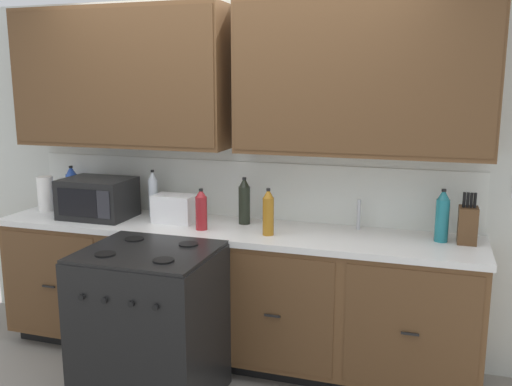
# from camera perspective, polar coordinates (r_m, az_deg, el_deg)

# --- Properties ---
(ground_plane) EXTENTS (8.07, 8.07, 0.00)m
(ground_plane) POSITION_cam_1_polar(r_m,az_deg,el_deg) (3.82, -4.44, -18.35)
(ground_plane) COLOR gray
(wall_unit) EXTENTS (4.43, 0.40, 2.45)m
(wall_unit) POSITION_cam_1_polar(r_m,az_deg,el_deg) (3.78, -1.93, 8.05)
(wall_unit) COLOR silver
(wall_unit) RESTS_ON ground_plane
(counter_run) EXTENTS (3.26, 0.64, 0.94)m
(counter_run) POSITION_cam_1_polar(r_m,az_deg,el_deg) (3.86, -2.83, -10.06)
(counter_run) COLOR black
(counter_run) RESTS_ON ground_plane
(stove_range) EXTENTS (0.76, 0.68, 0.95)m
(stove_range) POSITION_cam_1_polar(r_m,az_deg,el_deg) (3.43, -10.68, -13.24)
(stove_range) COLOR black
(stove_range) RESTS_ON ground_plane
(microwave) EXTENTS (0.48, 0.37, 0.28)m
(microwave) POSITION_cam_1_polar(r_m,az_deg,el_deg) (4.11, -15.87, -0.50)
(microwave) COLOR black
(microwave) RESTS_ON counter_run
(toaster) EXTENTS (0.28, 0.18, 0.19)m
(toaster) POSITION_cam_1_polar(r_m,az_deg,el_deg) (3.87, -8.31, -1.57)
(toaster) COLOR white
(toaster) RESTS_ON counter_run
(knife_block) EXTENTS (0.11, 0.14, 0.31)m
(knife_block) POSITION_cam_1_polar(r_m,az_deg,el_deg) (3.56, 20.81, -3.01)
(knife_block) COLOR #52361E
(knife_block) RESTS_ON counter_run
(sink_faucet) EXTENTS (0.02, 0.02, 0.20)m
(sink_faucet) POSITION_cam_1_polar(r_m,az_deg,el_deg) (3.70, 10.45, -2.17)
(sink_faucet) COLOR #B2B5BA
(sink_faucet) RESTS_ON counter_run
(paper_towel_roll) EXTENTS (0.12, 0.12, 0.26)m
(paper_towel_roll) POSITION_cam_1_polar(r_m,az_deg,el_deg) (4.43, -20.69, -0.08)
(paper_towel_roll) COLOR white
(paper_towel_roll) RESTS_ON counter_run
(bottle_blue) EXTENTS (0.08, 0.08, 0.33)m
(bottle_blue) POSITION_cam_1_polar(r_m,az_deg,el_deg) (4.45, -18.28, 0.51)
(bottle_blue) COLOR blue
(bottle_blue) RESTS_ON counter_run
(bottle_red) EXTENTS (0.08, 0.08, 0.27)m
(bottle_red) POSITION_cam_1_polar(r_m,az_deg,el_deg) (3.64, -5.61, -1.71)
(bottle_red) COLOR maroon
(bottle_red) RESTS_ON counter_run
(bottle_amber) EXTENTS (0.07, 0.07, 0.30)m
(bottle_amber) POSITION_cam_1_polar(r_m,az_deg,el_deg) (3.50, 1.26, -1.99)
(bottle_amber) COLOR #9E6619
(bottle_amber) RESTS_ON counter_run
(bottle_teal) EXTENTS (0.08, 0.08, 0.32)m
(bottle_teal) POSITION_cam_1_polar(r_m,az_deg,el_deg) (3.53, 18.49, -2.25)
(bottle_teal) COLOR #1E707A
(bottle_teal) RESTS_ON counter_run
(bottle_clear) EXTENTS (0.07, 0.07, 0.34)m
(bottle_clear) POSITION_cam_1_polar(r_m,az_deg,el_deg) (4.05, -10.47, -0.08)
(bottle_clear) COLOR silver
(bottle_clear) RESTS_ON counter_run
(bottle_dark) EXTENTS (0.08, 0.08, 0.32)m
(bottle_dark) POSITION_cam_1_polar(r_m,az_deg,el_deg) (3.77, -1.20, -0.85)
(bottle_dark) COLOR black
(bottle_dark) RESTS_ON counter_run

